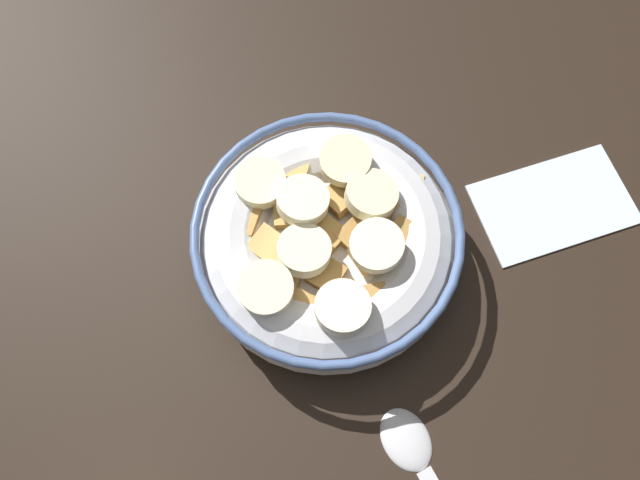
% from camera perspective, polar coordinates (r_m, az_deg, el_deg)
% --- Properties ---
extents(ground_plane, '(1.24, 1.24, 0.02)m').
position_cam_1_polar(ground_plane, '(0.42, 0.00, -1.92)').
color(ground_plane, black).
extents(cereal_bowl, '(0.17, 0.17, 0.06)m').
position_cam_1_polar(cereal_bowl, '(0.38, -0.01, -0.08)').
color(cereal_bowl, silver).
rests_on(cereal_bowl, ground_plane).
extents(spoon, '(0.10, 0.15, 0.01)m').
position_cam_1_polar(spoon, '(0.39, 9.67, -21.58)').
color(spoon, silver).
rests_on(spoon, ground_plane).
extents(folded_napkin, '(0.12, 0.10, 0.00)m').
position_cam_1_polar(folded_napkin, '(0.45, 21.06, 3.31)').
color(folded_napkin, silver).
rests_on(folded_napkin, ground_plane).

